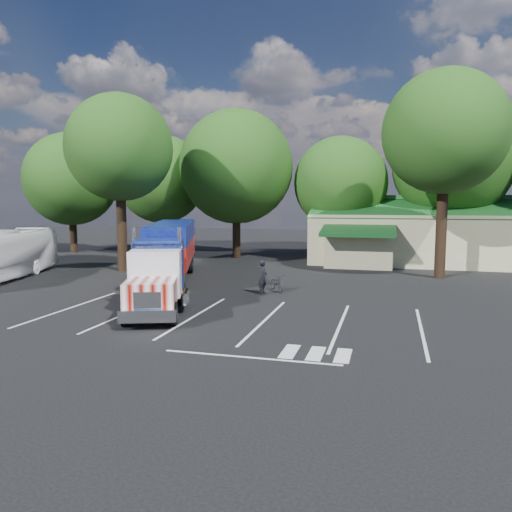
% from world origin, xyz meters
% --- Properties ---
extents(ground, '(120.00, 120.00, 0.00)m').
position_xyz_m(ground, '(0.00, 0.00, 0.00)').
color(ground, black).
rests_on(ground, ground).
extents(event_hall, '(24.20, 14.12, 5.55)m').
position_xyz_m(event_hall, '(13.74, 17.81, 2.21)').
color(event_hall, '#C2BB90').
rests_on(event_hall, ground).
extents(tree_row_a, '(9.00, 9.00, 11.68)m').
position_xyz_m(tree_row_a, '(-22.00, 16.50, 7.16)').
color(tree_row_a, black).
rests_on(tree_row_a, ground).
extents(tree_row_b, '(8.40, 8.40, 11.35)m').
position_xyz_m(tree_row_b, '(-13.00, 17.80, 7.13)').
color(tree_row_b, black).
rests_on(tree_row_b, ground).
extents(tree_row_c, '(10.00, 10.00, 13.05)m').
position_xyz_m(tree_row_c, '(-5.00, 16.20, 8.04)').
color(tree_row_c, black).
rests_on(tree_row_c, ground).
extents(tree_row_d, '(8.00, 8.00, 10.60)m').
position_xyz_m(tree_row_d, '(4.00, 17.50, 6.58)').
color(tree_row_d, black).
rests_on(tree_row_d, ground).
extents(tree_row_e, '(9.60, 9.60, 12.90)m').
position_xyz_m(tree_row_e, '(13.00, 18.00, 8.09)').
color(tree_row_e, black).
rests_on(tree_row_e, ground).
extents(tree_near_left, '(7.60, 7.60, 12.65)m').
position_xyz_m(tree_near_left, '(-10.50, 6.00, 8.81)').
color(tree_near_left, black).
rests_on(tree_near_left, ground).
extents(tree_near_right, '(8.00, 8.00, 13.50)m').
position_xyz_m(tree_near_right, '(11.50, 8.50, 9.46)').
color(tree_near_right, black).
rests_on(tree_near_right, ground).
extents(semi_truck, '(8.42, 18.16, 3.88)m').
position_xyz_m(semi_truck, '(-4.28, 0.63, 2.19)').
color(semi_truck, black).
rests_on(semi_truck, ground).
extents(woman, '(0.50, 0.71, 1.86)m').
position_xyz_m(woman, '(1.60, 0.00, 0.93)').
color(woman, black).
rests_on(woman, ground).
extents(bicycle, '(1.57, 1.92, 0.98)m').
position_xyz_m(bicycle, '(2.16, 1.00, 0.49)').
color(bicycle, black).
rests_on(bicycle, ground).
extents(tour_bus, '(5.52, 11.95, 3.24)m').
position_xyz_m(tour_bus, '(-16.00, 0.27, 1.62)').
color(tour_bus, white).
rests_on(tour_bus, ground).
extents(silver_sedan, '(4.86, 3.73, 1.54)m').
position_xyz_m(silver_sedan, '(5.00, 13.11, 0.77)').
color(silver_sedan, '#97989E').
rests_on(silver_sedan, ground).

